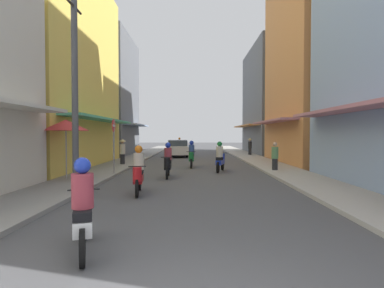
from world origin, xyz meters
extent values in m
plane|color=#4C4C4F|center=(0.00, 19.57, 0.00)|extent=(103.71, 103.71, 0.00)
cube|color=gray|center=(-4.65, 19.57, 0.06)|extent=(2.16, 55.14, 0.12)
cube|color=#ADA89E|center=(4.65, 19.57, 0.06)|extent=(2.16, 55.14, 0.12)
cube|color=#EFD159|center=(-8.74, 15.33, 5.78)|extent=(6.00, 11.59, 11.57)
cube|color=#4CB28C|center=(-5.24, 15.33, 2.80)|extent=(1.10, 10.43, 0.12)
cube|color=slate|center=(-8.74, 25.87, 5.40)|extent=(6.00, 8.25, 10.81)
cube|color=#8CA5CC|center=(-5.24, 25.87, 2.80)|extent=(1.10, 7.43, 0.12)
cube|color=#B7727F|center=(5.24, 5.77, 2.80)|extent=(1.10, 12.19, 0.12)
cube|color=#D88C4C|center=(8.74, 18.03, 7.72)|extent=(6.00, 9.01, 15.43)
cube|color=#B7727F|center=(5.24, 18.03, 2.80)|extent=(1.10, 8.11, 0.12)
cube|color=slate|center=(8.74, 28.90, 5.30)|extent=(6.00, 10.75, 10.60)
cube|color=#D88C4C|center=(5.24, 28.90, 2.80)|extent=(1.10, 9.67, 0.12)
cylinder|color=black|center=(-1.14, 10.50, 0.28)|extent=(0.09, 0.56, 0.56)
cylinder|color=black|center=(-1.17, 11.75, 0.28)|extent=(0.09, 0.56, 0.56)
cube|color=black|center=(-1.16, 11.17, 0.50)|extent=(0.31, 1.01, 0.24)
cube|color=black|center=(-1.16, 11.37, 0.70)|extent=(0.29, 0.57, 0.14)
cylinder|color=black|center=(-1.14, 10.62, 0.70)|extent=(0.28, 0.28, 0.45)
cylinder|color=black|center=(-1.14, 10.62, 0.95)|extent=(0.55, 0.04, 0.03)
cylinder|color=#99333F|center=(-1.16, 11.32, 1.05)|extent=(0.34, 0.34, 0.55)
sphere|color=#1E38B7|center=(-1.16, 11.32, 1.45)|extent=(0.26, 0.26, 0.26)
cylinder|color=black|center=(-1.72, 6.57, 0.28)|extent=(0.14, 0.57, 0.56)
cylinder|color=black|center=(-1.85, 7.82, 0.28)|extent=(0.14, 0.57, 0.56)
cube|color=red|center=(-1.79, 7.24, 0.50)|extent=(0.39, 1.02, 0.24)
cube|color=black|center=(-1.81, 7.44, 0.70)|extent=(0.34, 0.59, 0.14)
cylinder|color=red|center=(-1.73, 6.70, 0.70)|extent=(0.28, 0.28, 0.45)
cylinder|color=black|center=(-1.73, 6.70, 0.95)|extent=(0.55, 0.09, 0.03)
cylinder|color=beige|center=(-1.81, 7.39, 1.05)|extent=(0.34, 0.34, 0.55)
sphere|color=orange|center=(-1.81, 7.39, 1.45)|extent=(0.26, 0.26, 0.26)
cylinder|color=black|center=(-1.90, 34.50, 0.28)|extent=(0.22, 0.56, 0.56)
cylinder|color=black|center=(-1.58, 33.30, 0.28)|extent=(0.22, 0.56, 0.56)
cube|color=orange|center=(-1.73, 33.85, 0.50)|extent=(0.53, 1.04, 0.24)
cube|color=black|center=(-1.67, 33.66, 0.70)|extent=(0.42, 0.61, 0.14)
cylinder|color=orange|center=(-1.87, 34.38, 0.70)|extent=(0.28, 0.28, 0.45)
cylinder|color=black|center=(-1.87, 34.38, 0.95)|extent=(0.54, 0.17, 0.03)
cylinder|color=beige|center=(-1.69, 33.71, 1.05)|extent=(0.34, 0.34, 0.55)
sphere|color=orange|center=(-1.69, 33.71, 1.45)|extent=(0.26, 0.26, 0.26)
cylinder|color=black|center=(1.56, 13.94, 0.28)|extent=(0.23, 0.56, 0.56)
cylinder|color=black|center=(1.23, 12.74, 0.28)|extent=(0.23, 0.56, 0.56)
cube|color=#1E38B7|center=(1.38, 13.29, 0.50)|extent=(0.54, 1.04, 0.24)
cube|color=black|center=(1.33, 13.10, 0.70)|extent=(0.42, 0.61, 0.14)
cylinder|color=#1E38B7|center=(1.53, 13.82, 0.70)|extent=(0.28, 0.28, 0.45)
cylinder|color=black|center=(1.53, 13.82, 0.95)|extent=(0.54, 0.18, 0.03)
cylinder|color=beige|center=(1.34, 13.15, 1.05)|extent=(0.34, 0.34, 0.55)
sphere|color=#197233|center=(1.34, 13.15, 1.45)|extent=(0.26, 0.26, 0.26)
cylinder|color=black|center=(-1.99, 2.71, 0.28)|extent=(0.25, 0.56, 0.56)
cylinder|color=black|center=(-1.60, 1.52, 0.28)|extent=(0.25, 0.56, 0.56)
cube|color=silver|center=(-1.78, 2.06, 0.50)|extent=(0.57, 1.04, 0.24)
cube|color=black|center=(-1.72, 1.87, 0.70)|extent=(0.44, 0.62, 0.14)
cylinder|color=silver|center=(-1.95, 2.59, 0.70)|extent=(0.28, 0.28, 0.45)
cylinder|color=black|center=(-1.95, 2.59, 0.95)|extent=(0.53, 0.20, 0.03)
cylinder|color=#99333F|center=(-1.73, 1.92, 1.05)|extent=(0.34, 0.34, 0.55)
sphere|color=#1E38B7|center=(-1.73, 1.92, 1.45)|extent=(0.26, 0.26, 0.26)
cylinder|color=black|center=(-0.14, 14.84, 0.28)|extent=(0.09, 0.56, 0.56)
cylinder|color=black|center=(-0.11, 16.09, 0.28)|extent=(0.09, 0.56, 0.56)
cube|color=#197233|center=(-0.12, 15.52, 0.50)|extent=(0.30, 1.01, 0.24)
cube|color=black|center=(-0.12, 15.72, 0.70)|extent=(0.29, 0.57, 0.14)
cylinder|color=#197233|center=(-0.14, 14.97, 0.70)|extent=(0.28, 0.28, 0.45)
cylinder|color=black|center=(-0.14, 14.97, 0.95)|extent=(0.55, 0.04, 0.03)
cylinder|color=#334C8C|center=(-0.12, 15.67, 1.05)|extent=(0.34, 0.34, 0.55)
sphere|color=#1E38B7|center=(-0.12, 15.67, 1.45)|extent=(0.26, 0.26, 0.26)
cylinder|color=black|center=(-2.14, 31.40, 0.28)|extent=(0.21, 0.56, 0.56)
cylinder|color=black|center=(-1.86, 30.19, 0.28)|extent=(0.21, 0.56, 0.56)
cube|color=#B2B2B7|center=(-1.99, 30.75, 0.50)|extent=(0.50, 1.04, 0.24)
cube|color=black|center=(-1.94, 30.55, 0.70)|extent=(0.40, 0.61, 0.14)
cylinder|color=#B2B2B7|center=(-2.12, 31.28, 0.70)|extent=(0.28, 0.28, 0.45)
cylinder|color=black|center=(-2.12, 31.28, 0.95)|extent=(0.54, 0.15, 0.03)
cube|color=silver|center=(-1.44, 24.41, 0.60)|extent=(2.16, 4.25, 0.70)
cube|color=#333D47|center=(-1.43, 24.26, 1.15)|extent=(1.80, 2.25, 0.60)
cylinder|color=black|center=(-2.31, 25.58, 0.32)|extent=(0.24, 0.65, 0.64)
cylinder|color=black|center=(-0.82, 25.72, 0.32)|extent=(0.24, 0.65, 0.64)
cylinder|color=black|center=(-2.06, 23.09, 0.32)|extent=(0.24, 0.65, 0.64)
cylinder|color=black|center=(-0.57, 23.24, 0.32)|extent=(0.24, 0.65, 0.64)
cylinder|color=#262628|center=(4.17, 13.10, 0.35)|extent=(0.28, 0.28, 0.70)
cylinder|color=#598C59|center=(4.17, 13.10, 1.00)|extent=(0.34, 0.34, 0.60)
sphere|color=tan|center=(4.17, 13.10, 1.44)|extent=(0.22, 0.22, 0.22)
cylinder|color=#262628|center=(-4.37, 16.26, 0.36)|extent=(0.28, 0.28, 0.73)
cylinder|color=beige|center=(-4.37, 16.26, 1.03)|extent=(0.34, 0.34, 0.61)
sphere|color=tan|center=(-4.37, 16.26, 1.48)|extent=(0.22, 0.22, 0.22)
cone|color=#D1B77A|center=(-4.37, 16.26, 1.58)|extent=(0.44, 0.44, 0.16)
cylinder|color=#262628|center=(5.03, 25.19, 0.35)|extent=(0.28, 0.28, 0.71)
cylinder|color=#262628|center=(5.03, 25.19, 1.00)|extent=(0.34, 0.34, 0.60)
sphere|color=tan|center=(5.03, 25.19, 1.44)|extent=(0.22, 0.22, 0.22)
cone|color=#D1B77A|center=(5.03, 25.19, 1.54)|extent=(0.44, 0.44, 0.16)
cylinder|color=#99999E|center=(-5.19, 9.78, 1.18)|extent=(0.05, 0.05, 2.37)
cone|color=#BF3333|center=(-5.19, 9.78, 2.32)|extent=(1.84, 1.84, 0.45)
cylinder|color=#4C4C4F|center=(-3.82, 7.17, 3.32)|extent=(0.20, 0.20, 6.64)
cylinder|color=#3F382D|center=(-3.82, 7.17, 6.04)|extent=(0.08, 1.20, 0.08)
cylinder|color=gray|center=(-3.72, 11.66, 1.30)|extent=(0.07, 0.07, 2.60)
cylinder|color=red|center=(-3.72, 11.66, 2.35)|extent=(0.02, 0.60, 0.60)
cube|color=white|center=(-3.72, 11.66, 2.35)|extent=(0.03, 0.40, 0.10)
camera|label=1|loc=(0.03, -3.03, 1.94)|focal=29.53mm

